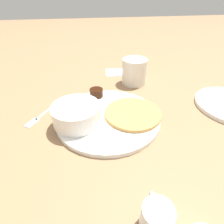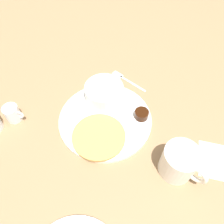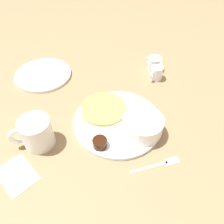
{
  "view_description": "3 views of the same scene",
  "coord_description": "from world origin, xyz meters",
  "px_view_note": "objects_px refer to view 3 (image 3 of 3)",
  "views": [
    {
      "loc": [
        0.05,
        0.38,
        0.3
      ],
      "look_at": [
        -0.01,
        0.02,
        0.03
      ],
      "focal_mm": 28.0,
      "sensor_mm": 36.0,
      "label": 1
    },
    {
      "loc": [
        -0.37,
        -0.07,
        0.56
      ],
      "look_at": [
        0.01,
        -0.02,
        0.03
      ],
      "focal_mm": 35.0,
      "sensor_mm": 36.0,
      "label": 2
    },
    {
      "loc": [
        0.28,
        -0.37,
        0.53
      ],
      "look_at": [
        -0.02,
        -0.01,
        0.05
      ],
      "focal_mm": 35.0,
      "sensor_mm": 36.0,
      "label": 3
    }
  ],
  "objects_px": {
    "coffee_mug": "(36,133)",
    "bowl": "(143,124)",
    "plate": "(118,122)",
    "creamer_pitcher_near": "(157,73)",
    "creamer_pitcher_far": "(154,63)",
    "fork": "(161,164)"
  },
  "relations": [
    {
      "from": "bowl",
      "to": "creamer_pitcher_far",
      "type": "height_order",
      "value": "bowl"
    },
    {
      "from": "bowl",
      "to": "creamer_pitcher_near",
      "type": "distance_m",
      "value": 0.29
    },
    {
      "from": "creamer_pitcher_far",
      "to": "creamer_pitcher_near",
      "type": "bearing_deg",
      "value": -49.96
    },
    {
      "from": "creamer_pitcher_near",
      "to": "fork",
      "type": "relative_size",
      "value": 0.53
    },
    {
      "from": "plate",
      "to": "creamer_pitcher_far",
      "type": "bearing_deg",
      "value": 102.06
    },
    {
      "from": "creamer_pitcher_far",
      "to": "fork",
      "type": "xyz_separation_m",
      "value": [
        0.26,
        -0.37,
        -0.02
      ]
    },
    {
      "from": "creamer_pitcher_near",
      "to": "creamer_pitcher_far",
      "type": "bearing_deg",
      "value": 130.04
    },
    {
      "from": "plate",
      "to": "coffee_mug",
      "type": "height_order",
      "value": "coffee_mug"
    },
    {
      "from": "creamer_pitcher_far",
      "to": "bowl",
      "type": "bearing_deg",
      "value": -64.13
    },
    {
      "from": "plate",
      "to": "creamer_pitcher_far",
      "type": "distance_m",
      "value": 0.34
    },
    {
      "from": "creamer_pitcher_far",
      "to": "fork",
      "type": "distance_m",
      "value": 0.45
    },
    {
      "from": "bowl",
      "to": "coffee_mug",
      "type": "xyz_separation_m",
      "value": [
        -0.21,
        -0.22,
        0.01
      ]
    },
    {
      "from": "coffee_mug",
      "to": "creamer_pitcher_near",
      "type": "bearing_deg",
      "value": 77.94
    },
    {
      "from": "coffee_mug",
      "to": "fork",
      "type": "distance_m",
      "value": 0.36
    },
    {
      "from": "fork",
      "to": "creamer_pitcher_far",
      "type": "bearing_deg",
      "value": 124.45
    },
    {
      "from": "plate",
      "to": "bowl",
      "type": "height_order",
      "value": "bowl"
    },
    {
      "from": "bowl",
      "to": "fork",
      "type": "xyz_separation_m",
      "value": [
        0.1,
        -0.06,
        -0.04
      ]
    },
    {
      "from": "coffee_mug",
      "to": "bowl",
      "type": "bearing_deg",
      "value": 46.31
    },
    {
      "from": "plate",
      "to": "creamer_pitcher_near",
      "type": "bearing_deg",
      "value": 95.71
    },
    {
      "from": "creamer_pitcher_near",
      "to": "fork",
      "type": "height_order",
      "value": "creamer_pitcher_near"
    },
    {
      "from": "creamer_pitcher_far",
      "to": "coffee_mug",
      "type": "bearing_deg",
      "value": -96.54
    },
    {
      "from": "plate",
      "to": "coffee_mug",
      "type": "bearing_deg",
      "value": -122.33
    }
  ]
}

